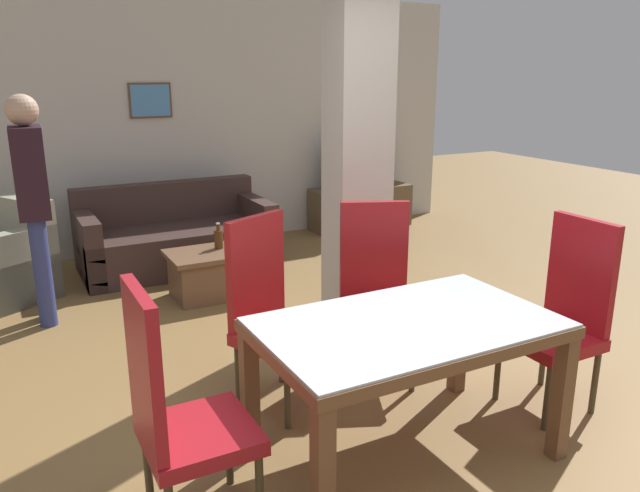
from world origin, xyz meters
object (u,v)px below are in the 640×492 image
at_px(dining_chair_far_right, 376,288).
at_px(tv_screen, 361,165).
at_px(dining_table, 406,351).
at_px(standing_person, 33,195).
at_px(coffee_table, 212,273).
at_px(dining_chair_head_left, 175,409).
at_px(sofa, 176,239).
at_px(dining_chair_far_left, 271,309).
at_px(dining_chair_head_right, 564,311).
at_px(tv_stand, 361,207).
at_px(bottle, 219,239).

relative_size(dining_chair_far_right, tv_screen, 1.09).
bearing_deg(dining_table, standing_person, 117.70).
bearing_deg(coffee_table, dining_chair_head_left, -111.13).
bearing_deg(sofa, dining_chair_far_left, 85.82).
relative_size(dining_chair_head_left, standing_person, 0.64).
distance_m(dining_chair_head_right, sofa, 3.90).
relative_size(sofa, tv_stand, 1.43).
height_order(tv_stand, standing_person, standing_person).
height_order(dining_chair_far_right, coffee_table, dining_chair_far_right).
distance_m(dining_table, bottle, 2.76).
bearing_deg(dining_chair_far_right, dining_chair_head_right, 154.80).
bearing_deg(standing_person, dining_chair_head_left, 8.73).
distance_m(tv_screen, standing_person, 4.02).
height_order(dining_chair_far_left, coffee_table, dining_chair_far_left).
xyz_separation_m(dining_chair_head_right, dining_chair_far_left, (-1.47, 0.83, 0.00)).
bearing_deg(tv_screen, dining_table, 52.26).
xyz_separation_m(dining_chair_far_right, tv_screen, (1.94, 3.33, 0.20)).
height_order(dining_table, tv_screen, tv_screen).
bearing_deg(sofa, dining_chair_head_left, 74.80).
height_order(dining_table, dining_chair_head_right, dining_chair_head_right).
relative_size(dining_chair_far_left, tv_stand, 0.87).
bearing_deg(standing_person, tv_stand, 113.34).
height_order(dining_table, bottle, dining_table).
bearing_deg(bottle, standing_person, -179.87).
distance_m(dining_chair_far_right, tv_screen, 3.86).
bearing_deg(dining_chair_far_right, dining_chair_far_left, 24.52).
bearing_deg(dining_chair_head_right, standing_person, 42.78).
relative_size(coffee_table, tv_screen, 0.72).
xyz_separation_m(dining_chair_head_left, coffee_table, (1.04, 2.70, -0.37)).
distance_m(dining_table, dining_chair_head_right, 1.10).
relative_size(dining_chair_far_left, standing_person, 0.64).
bearing_deg(sofa, tv_stand, -168.74).
bearing_deg(dining_table, dining_chair_far_right, 66.44).
distance_m(dining_chair_head_right, tv_screen, 4.35).
relative_size(coffee_table, tv_stand, 0.57).
xyz_separation_m(dining_chair_head_right, tv_stand, (1.21, 4.17, -0.32)).
bearing_deg(dining_table, dining_chair_head_left, 180.00).
height_order(dining_table, dining_chair_far_left, dining_chair_far_left).
xyz_separation_m(dining_chair_far_left, tv_stand, (2.68, 3.34, -0.32)).
bearing_deg(tv_screen, tv_stand, 180.00).
relative_size(dining_table, sofa, 0.80).
distance_m(coffee_table, bottle, 0.31).
xyz_separation_m(dining_table, dining_chair_head_right, (1.10, 0.00, -0.00)).
bearing_deg(dining_chair_head_left, bottle, 157.58).
relative_size(dining_chair_head_right, tv_stand, 0.87).
relative_size(dining_chair_head_right, coffee_table, 1.52).
distance_m(coffee_table, tv_screen, 2.90).
relative_size(dining_chair_far_left, tv_screen, 1.09).
bearing_deg(tv_stand, dining_table, -118.98).
bearing_deg(bottle, dining_chair_head_right, -67.86).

